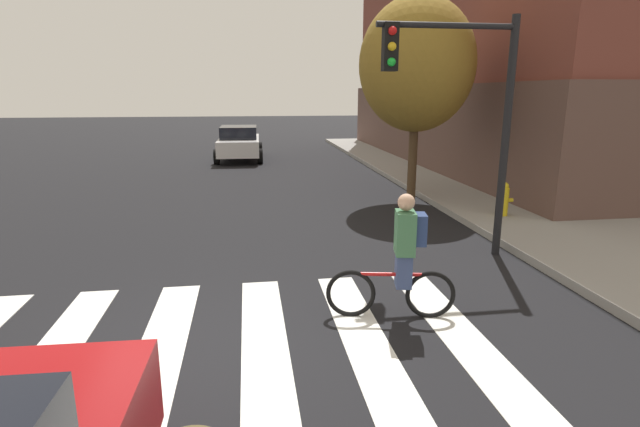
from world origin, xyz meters
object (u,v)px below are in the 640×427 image
(street_tree_near, at_px, (417,65))
(fire_hydrant, at_px, (504,199))
(cyclist, at_px, (401,258))
(traffic_light_near, at_px, (464,97))
(sedan_mid, at_px, (239,143))

(street_tree_near, bearing_deg, fire_hydrant, -61.41)
(cyclist, xyz_separation_m, traffic_light_near, (1.76, 2.31, 2.02))
(street_tree_near, bearing_deg, sedan_mid, 117.10)
(fire_hydrant, height_order, street_tree_near, street_tree_near)
(sedan_mid, relative_size, traffic_light_near, 1.04)
(street_tree_near, bearing_deg, traffic_light_near, -99.30)
(traffic_light_near, bearing_deg, fire_hydrant, 45.70)
(traffic_light_near, bearing_deg, sedan_mid, 105.98)
(sedan_mid, relative_size, cyclist, 2.59)
(fire_hydrant, xyz_separation_m, street_tree_near, (-1.37, 2.52, 3.10))
(cyclist, distance_m, traffic_light_near, 3.54)
(traffic_light_near, relative_size, street_tree_near, 0.78)
(sedan_mid, height_order, cyclist, cyclist)
(traffic_light_near, xyz_separation_m, fire_hydrant, (2.14, 2.19, -2.33))
(traffic_light_near, distance_m, street_tree_near, 4.84)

